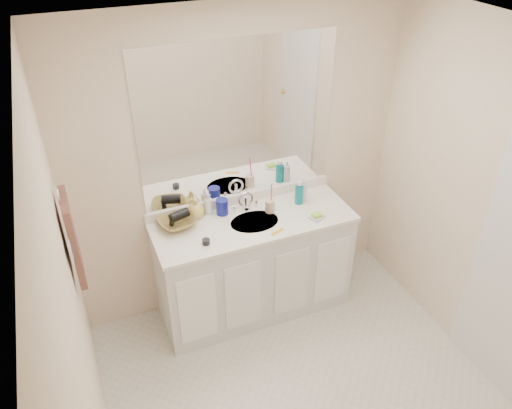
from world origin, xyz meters
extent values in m
cube|color=silver|center=(0.00, 0.00, 0.00)|extent=(2.60, 2.60, 0.00)
cube|color=white|center=(0.00, 0.00, 2.40)|extent=(2.60, 2.60, 0.02)
cube|color=#F5DDBF|center=(0.00, 1.30, 1.20)|extent=(2.60, 0.02, 2.40)
cube|color=#F5DDBF|center=(-1.30, 0.00, 1.20)|extent=(0.02, 2.60, 2.40)
cube|color=#F5DDBF|center=(1.30, 0.00, 1.20)|extent=(0.02, 2.60, 2.40)
cube|color=silver|center=(0.00, 1.02, 0.42)|extent=(1.50, 0.55, 0.85)
cube|color=white|center=(0.00, 1.02, 0.86)|extent=(1.52, 0.57, 0.03)
cube|color=white|center=(0.00, 1.29, 0.92)|extent=(1.52, 0.03, 0.08)
cylinder|color=#B8ACA1|center=(0.00, 1.00, 0.87)|extent=(0.37, 0.37, 0.02)
cylinder|color=silver|center=(0.00, 1.18, 0.94)|extent=(0.02, 0.02, 0.11)
cube|color=white|center=(0.00, 1.29, 1.56)|extent=(1.48, 0.01, 1.20)
cylinder|color=navy|center=(-0.19, 1.20, 0.94)|extent=(0.12, 0.12, 0.12)
cylinder|color=beige|center=(0.16, 1.08, 0.93)|extent=(0.08, 0.08, 0.10)
cylinder|color=#F03F96|center=(0.17, 1.08, 1.03)|extent=(0.02, 0.04, 0.21)
cylinder|color=#0A7A83|center=(0.42, 1.11, 0.96)|extent=(0.07, 0.07, 0.15)
cylinder|color=silver|center=(0.47, 1.14, 0.96)|extent=(0.08, 0.08, 0.15)
cube|color=silver|center=(0.45, 0.87, 0.89)|extent=(0.14, 0.13, 0.01)
cube|color=#9BE437|center=(0.45, 0.87, 0.90)|extent=(0.07, 0.05, 0.02)
cube|color=orange|center=(0.10, 0.82, 0.88)|extent=(0.11, 0.06, 0.00)
cylinder|color=black|center=(-0.42, 0.88, 0.90)|extent=(0.06, 0.06, 0.04)
imported|color=white|center=(-0.28, 1.25, 0.97)|extent=(0.09, 0.09, 0.17)
imported|color=beige|center=(-0.37, 1.23, 0.96)|extent=(0.07, 0.08, 0.16)
imported|color=#E6C859|center=(-0.38, 1.23, 0.96)|extent=(0.16, 0.16, 0.16)
imported|color=olive|center=(-0.54, 1.17, 0.91)|extent=(0.32, 0.32, 0.07)
cylinder|color=black|center=(-0.52, 1.17, 0.97)|extent=(0.16, 0.11, 0.07)
torus|color=silver|center=(-1.27, 0.77, 1.55)|extent=(0.01, 0.11, 0.11)
cube|color=#4F312A|center=(-1.25, 0.77, 1.25)|extent=(0.04, 0.32, 0.55)
cube|color=white|center=(-1.27, 0.57, 1.30)|extent=(0.01, 0.08, 0.13)
camera|label=1|loc=(-1.15, -1.80, 3.03)|focal=35.00mm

